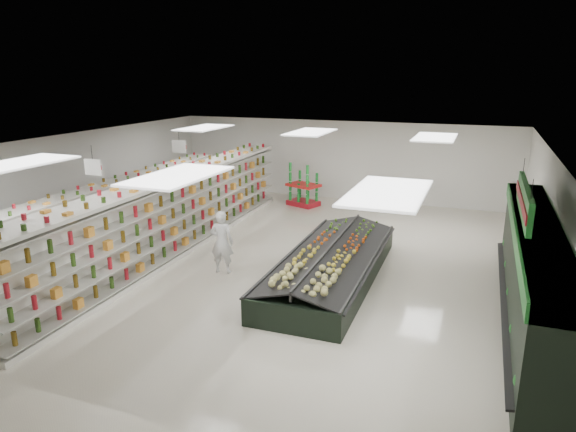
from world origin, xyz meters
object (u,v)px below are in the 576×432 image
at_px(gondola_center, 175,217).
at_px(soda_endcap, 303,187).
at_px(shopper_main, 222,242).
at_px(produce_island, 331,264).
at_px(gondola_left, 124,210).
at_px(shopper_background, 218,184).

height_order(gondola_center, soda_endcap, gondola_center).
bearing_deg(shopper_main, gondola_center, -35.44).
bearing_deg(produce_island, shopper_main, -168.92).
xyz_separation_m(gondola_left, shopper_main, (4.36, -1.68, -0.02)).
bearing_deg(gondola_left, shopper_background, 74.69).
bearing_deg(soda_endcap, shopper_main, -87.41).
relative_size(shopper_main, shopper_background, 0.91).
xyz_separation_m(gondola_center, shopper_background, (-1.28, 4.94, -0.13)).
bearing_deg(gondola_center, shopper_main, -28.31).
bearing_deg(shopper_background, gondola_center, -135.05).
relative_size(produce_island, soda_endcap, 4.00).
bearing_deg(gondola_center, gondola_left, 163.11).
height_order(gondola_left, produce_island, gondola_left).
distance_m(shopper_main, shopper_background, 6.85).
relative_size(produce_island, shopper_main, 3.71).
relative_size(gondola_center, soda_endcap, 8.49).
height_order(gondola_center, shopper_background, gondola_center).
distance_m(gondola_left, shopper_main, 4.68).
bearing_deg(gondola_left, shopper_main, -22.86).
distance_m(gondola_left, soda_endcap, 7.02).
relative_size(gondola_left, shopper_main, 6.48).
height_order(gondola_center, produce_island, gondola_center).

